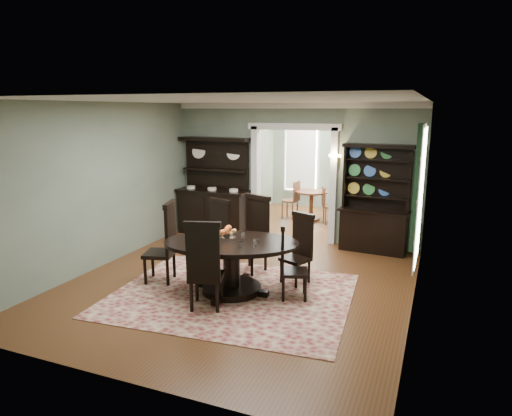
{
  "coord_description": "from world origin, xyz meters",
  "views": [
    {
      "loc": [
        2.97,
        -6.54,
        2.87
      ],
      "look_at": [
        0.08,
        0.6,
        1.19
      ],
      "focal_mm": 32.0,
      "sensor_mm": 36.0,
      "label": 1
    }
  ],
  "objects_px": {
    "sideboard": "(214,201)",
    "welsh_dresser": "(375,213)",
    "parlor_table": "(311,201)",
    "dining_table": "(231,257)"
  },
  "relations": [
    {
      "from": "sideboard",
      "to": "welsh_dresser",
      "type": "xyz_separation_m",
      "value": [
        3.66,
        0.02,
        0.01
      ]
    },
    {
      "from": "dining_table",
      "to": "parlor_table",
      "type": "height_order",
      "value": "dining_table"
    },
    {
      "from": "dining_table",
      "to": "parlor_table",
      "type": "xyz_separation_m",
      "value": [
        -0.12,
        5.18,
        -0.08
      ]
    },
    {
      "from": "sideboard",
      "to": "welsh_dresser",
      "type": "bearing_deg",
      "value": 1.59
    },
    {
      "from": "dining_table",
      "to": "sideboard",
      "type": "bearing_deg",
      "value": 104.16
    },
    {
      "from": "dining_table",
      "to": "parlor_table",
      "type": "distance_m",
      "value": 5.19
    },
    {
      "from": "dining_table",
      "to": "sideboard",
      "type": "distance_m",
      "value": 3.61
    },
    {
      "from": "sideboard",
      "to": "parlor_table",
      "type": "relative_size",
      "value": 2.67
    },
    {
      "from": "sideboard",
      "to": "parlor_table",
      "type": "distance_m",
      "value": 2.77
    },
    {
      "from": "dining_table",
      "to": "welsh_dresser",
      "type": "bearing_deg",
      "value": 42.72
    }
  ]
}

